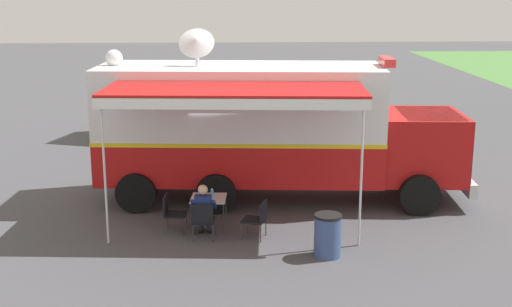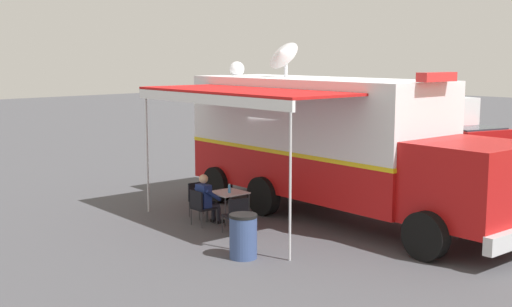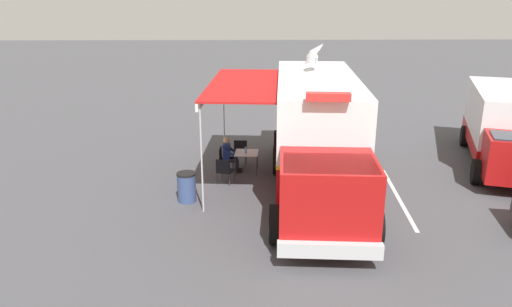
{
  "view_description": "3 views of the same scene",
  "coord_description": "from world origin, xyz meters",
  "px_view_note": "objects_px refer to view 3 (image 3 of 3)",
  "views": [
    {
      "loc": [
        17.27,
        -0.38,
        5.5
      ],
      "look_at": [
        0.52,
        0.39,
        1.33
      ],
      "focal_mm": 47.83,
      "sensor_mm": 36.0,
      "label": 1
    },
    {
      "loc": [
        12.98,
        11.24,
        4.08
      ],
      "look_at": [
        1.14,
        -0.97,
        1.56
      ],
      "focal_mm": 46.62,
      "sensor_mm": 36.0,
      "label": 2
    },
    {
      "loc": [
        2.29,
        15.57,
        6.09
      ],
      "look_at": [
        1.98,
        0.61,
        1.14
      ],
      "focal_mm": 34.64,
      "sensor_mm": 36.0,
      "label": 3
    }
  ],
  "objects_px": {
    "command_truck": "(316,130)",
    "folding_chair_spare_by_truck": "(224,169)",
    "folding_chair_beside_table": "(240,151)",
    "seated_responder": "(229,154)",
    "support_truck": "(504,127)",
    "folding_chair_at_table": "(224,157)",
    "water_bottle": "(246,150)",
    "folding_table": "(247,154)",
    "trash_bin": "(187,187)"
  },
  "relations": [
    {
      "from": "command_truck",
      "to": "folding_chair_spare_by_truck",
      "type": "relative_size",
      "value": 11.08
    },
    {
      "from": "folding_chair_beside_table",
      "to": "seated_responder",
      "type": "xyz_separation_m",
      "value": [
        0.38,
        0.76,
        0.14
      ]
    },
    {
      "from": "seated_responder",
      "to": "support_truck",
      "type": "distance_m",
      "value": 10.0
    },
    {
      "from": "folding_chair_at_table",
      "to": "water_bottle",
      "type": "bearing_deg",
      "value": 165.73
    },
    {
      "from": "support_truck",
      "to": "folding_chair_beside_table",
      "type": "bearing_deg",
      "value": -0.64
    },
    {
      "from": "folding_table",
      "to": "folding_chair_spare_by_truck",
      "type": "distance_m",
      "value": 1.34
    },
    {
      "from": "folding_chair_spare_by_truck",
      "to": "trash_bin",
      "type": "relative_size",
      "value": 0.96
    },
    {
      "from": "folding_chair_beside_table",
      "to": "folding_table",
      "type": "bearing_deg",
      "value": 105.39
    },
    {
      "from": "folding_chair_beside_table",
      "to": "folding_chair_spare_by_truck",
      "type": "distance_m",
      "value": 2.02
    },
    {
      "from": "folding_table",
      "to": "seated_responder",
      "type": "height_order",
      "value": "seated_responder"
    },
    {
      "from": "command_truck",
      "to": "folding_table",
      "type": "relative_size",
      "value": 11.26
    },
    {
      "from": "support_truck",
      "to": "command_truck",
      "type": "bearing_deg",
      "value": 17.64
    },
    {
      "from": "folding_chair_at_table",
      "to": "seated_responder",
      "type": "bearing_deg",
      "value": 175.8
    },
    {
      "from": "folding_chair_at_table",
      "to": "trash_bin",
      "type": "bearing_deg",
      "value": 68.61
    },
    {
      "from": "command_truck",
      "to": "folding_chair_at_table",
      "type": "distance_m",
      "value": 3.7
    },
    {
      "from": "folding_chair_spare_by_truck",
      "to": "trash_bin",
      "type": "height_order",
      "value": "trash_bin"
    },
    {
      "from": "folding_table",
      "to": "water_bottle",
      "type": "bearing_deg",
      "value": 68.62
    },
    {
      "from": "folding_chair_beside_table",
      "to": "trash_bin",
      "type": "distance_m",
      "value": 3.7
    },
    {
      "from": "water_bottle",
      "to": "folding_chair_beside_table",
      "type": "height_order",
      "value": "water_bottle"
    },
    {
      "from": "folding_table",
      "to": "water_bottle",
      "type": "height_order",
      "value": "water_bottle"
    },
    {
      "from": "water_bottle",
      "to": "folding_chair_spare_by_truck",
      "type": "distance_m",
      "value": 1.28
    },
    {
      "from": "folding_table",
      "to": "folding_chair_spare_by_truck",
      "type": "relative_size",
      "value": 0.98
    },
    {
      "from": "folding_chair_at_table",
      "to": "support_truck",
      "type": "relative_size",
      "value": 0.12
    },
    {
      "from": "seated_responder",
      "to": "folding_chair_spare_by_truck",
      "type": "bearing_deg",
      "value": 84.0
    },
    {
      "from": "folding_chair_spare_by_truck",
      "to": "support_truck",
      "type": "xyz_separation_m",
      "value": [
        -10.08,
        -1.85,
        0.87
      ]
    },
    {
      "from": "seated_responder",
      "to": "support_truck",
      "type": "relative_size",
      "value": 0.18
    },
    {
      "from": "folding_table",
      "to": "folding_chair_beside_table",
      "type": "height_order",
      "value": "folding_chair_beside_table"
    },
    {
      "from": "water_bottle",
      "to": "support_truck",
      "type": "bearing_deg",
      "value": -174.94
    },
    {
      "from": "water_bottle",
      "to": "command_truck",
      "type": "bearing_deg",
      "value": 146.97
    },
    {
      "from": "command_truck",
      "to": "folding_chair_spare_by_truck",
      "type": "distance_m",
      "value": 3.28
    },
    {
      "from": "folding_chair_beside_table",
      "to": "trash_bin",
      "type": "height_order",
      "value": "trash_bin"
    },
    {
      "from": "support_truck",
      "to": "trash_bin",
      "type": "bearing_deg",
      "value": 16.19
    },
    {
      "from": "folding_chair_beside_table",
      "to": "support_truck",
      "type": "relative_size",
      "value": 0.12
    },
    {
      "from": "folding_table",
      "to": "trash_bin",
      "type": "relative_size",
      "value": 0.94
    },
    {
      "from": "water_bottle",
      "to": "folding_chair_beside_table",
      "type": "xyz_separation_m",
      "value": [
        0.2,
        -0.94,
        -0.32
      ]
    },
    {
      "from": "folding_table",
      "to": "folding_chair_at_table",
      "type": "height_order",
      "value": "folding_chair_at_table"
    },
    {
      "from": "water_bottle",
      "to": "folding_chair_beside_table",
      "type": "bearing_deg",
      "value": -78.0
    },
    {
      "from": "water_bottle",
      "to": "support_truck",
      "type": "relative_size",
      "value": 0.03
    },
    {
      "from": "folding_table",
      "to": "folding_chair_spare_by_truck",
      "type": "bearing_deg",
      "value": 56.42
    },
    {
      "from": "water_bottle",
      "to": "seated_responder",
      "type": "relative_size",
      "value": 0.18
    },
    {
      "from": "command_truck",
      "to": "seated_responder",
      "type": "height_order",
      "value": "command_truck"
    },
    {
      "from": "command_truck",
      "to": "seated_responder",
      "type": "relative_size",
      "value": 7.72
    },
    {
      "from": "trash_bin",
      "to": "support_truck",
      "type": "relative_size",
      "value": 0.13
    },
    {
      "from": "folding_chair_spare_by_truck",
      "to": "folding_chair_beside_table",
      "type": "bearing_deg",
      "value": -104.41
    },
    {
      "from": "folding_chair_spare_by_truck",
      "to": "trash_bin",
      "type": "distance_m",
      "value": 1.76
    },
    {
      "from": "folding_table",
      "to": "folding_chair_spare_by_truck",
      "type": "height_order",
      "value": "folding_chair_spare_by_truck"
    },
    {
      "from": "water_bottle",
      "to": "folding_chair_spare_by_truck",
      "type": "xyz_separation_m",
      "value": [
        0.7,
        1.02,
        -0.32
      ]
    },
    {
      "from": "command_truck",
      "to": "trash_bin",
      "type": "xyz_separation_m",
      "value": [
        4.01,
        0.96,
        -1.49
      ]
    },
    {
      "from": "command_truck",
      "to": "folding_chair_at_table",
      "type": "height_order",
      "value": "command_truck"
    },
    {
      "from": "water_bottle",
      "to": "trash_bin",
      "type": "distance_m",
      "value": 3.02
    }
  ]
}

